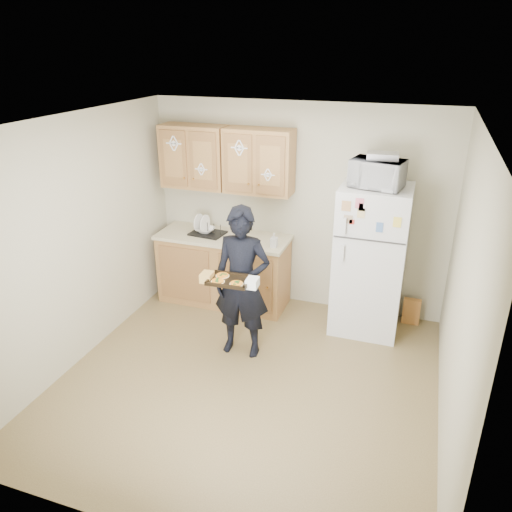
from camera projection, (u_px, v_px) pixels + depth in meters
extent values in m
plane|color=brown|center=(248.00, 380.00, 4.96)|extent=(3.60, 3.60, 0.00)
plane|color=silver|center=(245.00, 123.00, 3.97)|extent=(3.60, 3.60, 0.00)
cube|color=#B0AA8F|center=(297.00, 208.00, 6.03)|extent=(3.60, 0.04, 2.50)
cube|color=#B0AA8F|center=(141.00, 387.00, 2.90)|extent=(3.60, 0.04, 2.50)
cube|color=#B0AA8F|center=(78.00, 242.00, 5.00)|extent=(0.04, 3.60, 2.50)
cube|color=#B0AA8F|center=(461.00, 297.00, 3.93)|extent=(0.04, 3.60, 2.50)
cube|color=silver|center=(370.00, 260.00, 5.58)|extent=(0.75, 0.70, 1.70)
cube|color=olive|center=(224.00, 270.00, 6.33)|extent=(1.60, 0.60, 0.86)
cube|color=#B6AC8C|center=(223.00, 237.00, 6.15)|extent=(1.64, 0.64, 0.04)
cube|color=olive|center=(195.00, 157.00, 6.01)|extent=(0.80, 0.33, 0.75)
cube|color=olive|center=(259.00, 161.00, 5.77)|extent=(0.80, 0.33, 0.75)
cube|color=gold|center=(411.00, 311.00, 5.91)|extent=(0.20, 0.07, 0.32)
imported|color=black|center=(242.00, 283.00, 5.12)|extent=(0.61, 0.42, 1.63)
cube|color=black|center=(229.00, 281.00, 4.80)|extent=(0.42, 0.32, 0.04)
cylinder|color=orange|center=(218.00, 281.00, 4.76)|extent=(0.13, 0.13, 0.02)
cylinder|color=orange|center=(236.00, 284.00, 4.72)|extent=(0.13, 0.13, 0.02)
cylinder|color=orange|center=(222.00, 275.00, 4.88)|extent=(0.13, 0.13, 0.02)
imported|color=silver|center=(377.00, 174.00, 5.15)|extent=(0.59, 0.45, 0.29)
cube|color=#B9B9C0|center=(383.00, 156.00, 5.09)|extent=(0.33, 0.24, 0.07)
cube|color=black|center=(207.00, 228.00, 6.17)|extent=(0.44, 0.35, 0.16)
imported|color=silver|center=(205.00, 230.00, 6.19)|extent=(0.25, 0.25, 0.06)
imported|color=silver|center=(274.00, 240.00, 5.78)|extent=(0.08, 0.08, 0.17)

